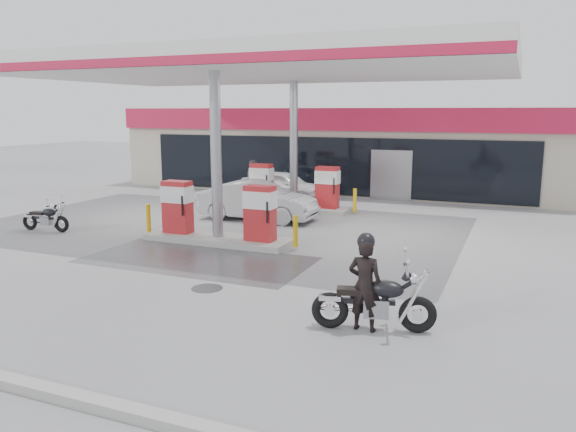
# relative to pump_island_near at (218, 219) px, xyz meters

# --- Properties ---
(ground) EXTENTS (90.00, 90.00, 0.00)m
(ground) POSITION_rel_pump_island_near_xyz_m (0.00, -2.00, -0.71)
(ground) COLOR gray
(ground) RESTS_ON ground
(wet_patch) EXTENTS (6.00, 3.00, 0.00)m
(wet_patch) POSITION_rel_pump_island_near_xyz_m (0.50, -2.00, -0.71)
(wet_patch) COLOR #4C4C4F
(wet_patch) RESTS_ON ground
(drain_cover) EXTENTS (0.70, 0.70, 0.01)m
(drain_cover) POSITION_rel_pump_island_near_xyz_m (2.00, -4.00, -0.71)
(drain_cover) COLOR #38383A
(drain_cover) RESTS_ON ground
(store_building) EXTENTS (22.00, 8.22, 4.00)m
(store_building) POSITION_rel_pump_island_near_xyz_m (0.01, 13.94, 1.30)
(store_building) COLOR #B8B19A
(store_building) RESTS_ON ground
(canopy) EXTENTS (16.00, 10.02, 5.51)m
(canopy) POSITION_rel_pump_island_near_xyz_m (0.00, 3.00, 4.56)
(canopy) COLOR silver
(canopy) RESTS_ON ground
(pump_island_near) EXTENTS (5.14, 1.30, 1.78)m
(pump_island_near) POSITION_rel_pump_island_near_xyz_m (0.00, 0.00, 0.00)
(pump_island_near) COLOR #9E9E99
(pump_island_near) RESTS_ON ground
(pump_island_far) EXTENTS (5.14, 1.30, 1.78)m
(pump_island_far) POSITION_rel_pump_island_near_xyz_m (0.00, 6.00, 0.00)
(pump_island_far) COLOR #9E9E99
(pump_island_far) RESTS_ON ground
(main_motorcycle) EXTENTS (2.19, 0.91, 1.14)m
(main_motorcycle) POSITION_rel_pump_island_near_xyz_m (6.03, -4.92, -0.20)
(main_motorcycle) COLOR black
(main_motorcycle) RESTS_ON ground
(biker_main) EXTENTS (0.62, 0.42, 1.68)m
(biker_main) POSITION_rel_pump_island_near_xyz_m (5.84, -4.98, 0.13)
(biker_main) COLOR black
(biker_main) RESTS_ON ground
(parked_motorcycle) EXTENTS (1.80, 0.69, 0.92)m
(parked_motorcycle) POSITION_rel_pump_island_near_xyz_m (-5.96, -0.79, -0.30)
(parked_motorcycle) COLOR black
(parked_motorcycle) RESTS_ON ground
(sedan_white) EXTENTS (3.94, 1.85, 1.30)m
(sedan_white) POSITION_rel_pump_island_near_xyz_m (-1.37, 8.20, -0.06)
(sedan_white) COLOR white
(sedan_white) RESTS_ON ground
(attendant) EXTENTS (0.87, 1.02, 1.83)m
(attendant) POSITION_rel_pump_island_near_xyz_m (-2.21, 7.00, 0.21)
(attendant) COLOR #525257
(attendant) RESTS_ON ground
(hatchback_silver) EXTENTS (4.29, 1.60, 1.40)m
(hatchback_silver) POSITION_rel_pump_island_near_xyz_m (-0.41, 3.60, -0.01)
(hatchback_silver) COLOR #A5A8AD
(hatchback_silver) RESTS_ON ground
(parked_car_left) EXTENTS (4.84, 3.21, 1.30)m
(parked_car_left) POSITION_rel_pump_island_near_xyz_m (-10.00, 12.00, -0.06)
(parked_car_left) COLOR #A3A5AB
(parked_car_left) RESTS_ON ground
(parked_car_right) EXTENTS (4.42, 3.18, 1.12)m
(parked_car_right) POSITION_rel_pump_island_near_xyz_m (10.00, 12.00, -0.15)
(parked_car_right) COLOR #131941
(parked_car_right) RESTS_ON ground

